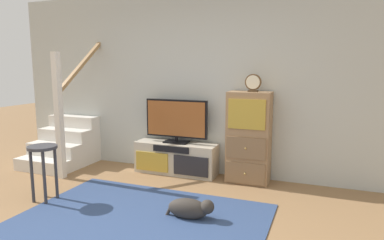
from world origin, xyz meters
TOP-DOWN VIEW (x-y plane):
  - back_wall at (0.00, 2.46)m, footprint 6.40×0.12m
  - area_rug at (0.00, 0.60)m, footprint 2.60×1.80m
  - media_console at (-0.30, 2.19)m, footprint 1.24×0.38m
  - television at (-0.30, 2.22)m, footprint 0.96×0.22m
  - side_cabinet at (0.79, 2.20)m, footprint 0.58×0.38m
  - desk_clock at (0.84, 2.19)m, footprint 0.21×0.08m
  - staircase at (-2.24, 2.20)m, footprint 1.00×1.36m
  - bar_stool_near at (-1.34, 0.65)m, footprint 0.34×0.34m
  - dog at (0.48, 0.81)m, footprint 0.54×0.23m

SIDE VIEW (x-z plane):
  - area_rug at x=0.00m, z-range 0.00..0.01m
  - dog at x=0.48m, z-range 0.00..0.23m
  - media_console at x=-0.30m, z-range 0.00..0.47m
  - staircase at x=-2.24m, z-range -0.73..1.47m
  - bar_stool_near at x=-1.34m, z-range 0.17..0.84m
  - side_cabinet at x=0.79m, z-range 0.00..1.26m
  - television at x=-0.30m, z-range 0.49..1.14m
  - back_wall at x=0.00m, z-range 0.00..2.70m
  - desk_clock at x=0.84m, z-range 1.26..1.50m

